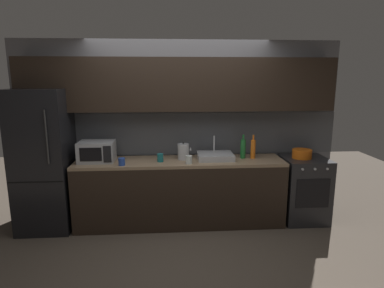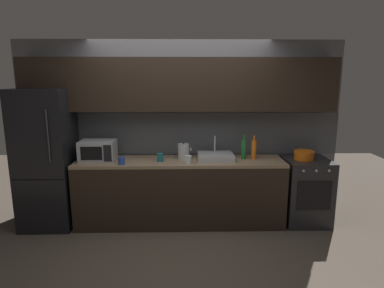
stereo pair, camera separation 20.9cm
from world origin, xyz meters
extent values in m
plane|color=#4C4238|center=(0.00, 0.00, 0.00)|extent=(10.00, 10.00, 0.00)
cube|color=slate|center=(0.00, 1.30, 1.25)|extent=(4.54, 0.10, 2.50)
cube|color=#4C4F54|center=(0.00, 1.25, 1.20)|extent=(4.54, 0.01, 0.60)
cube|color=black|center=(0.00, 1.08, 1.90)|extent=(4.17, 0.34, 0.70)
cube|color=black|center=(0.00, 0.90, 0.43)|extent=(2.80, 0.60, 0.86)
cube|color=#8C7256|center=(0.00, 0.90, 0.88)|extent=(2.80, 0.60, 0.04)
cube|color=black|center=(-1.78, 0.90, 0.93)|extent=(0.68, 0.66, 1.86)
cube|color=black|center=(-1.78, 0.57, 0.74)|extent=(0.67, 0.00, 0.01)
cylinder|color=#333333|center=(-1.59, 0.55, 1.30)|extent=(0.02, 0.02, 0.65)
cube|color=#232326|center=(1.74, 0.90, 0.45)|extent=(0.60, 0.60, 0.90)
cube|color=black|center=(1.74, 0.60, 0.50)|extent=(0.45, 0.01, 0.40)
cylinder|color=#B2B2B7|center=(1.57, 0.59, 0.83)|extent=(0.03, 0.02, 0.03)
cylinder|color=#B2B2B7|center=(1.74, 0.59, 0.83)|extent=(0.03, 0.02, 0.03)
cylinder|color=#B2B2B7|center=(1.90, 0.59, 0.83)|extent=(0.03, 0.02, 0.03)
cube|color=#A8AAAF|center=(-1.10, 0.92, 1.04)|extent=(0.46, 0.34, 0.27)
cube|color=black|center=(-1.14, 0.75, 1.04)|extent=(0.28, 0.01, 0.18)
cube|color=black|center=(-0.93, 0.75, 1.04)|extent=(0.10, 0.01, 0.22)
cube|color=#ADAFB5|center=(0.48, 0.93, 0.94)|extent=(0.48, 0.38, 0.08)
cylinder|color=silver|center=(0.48, 1.06, 1.09)|extent=(0.02, 0.02, 0.22)
cylinder|color=#B7BABF|center=(0.05, 0.95, 1.01)|extent=(0.15, 0.15, 0.21)
sphere|color=black|center=(0.05, 0.95, 1.13)|extent=(0.02, 0.02, 0.02)
cone|color=#B7BABF|center=(0.14, 0.95, 1.05)|extent=(0.03, 0.03, 0.05)
cylinder|color=#1E6B2D|center=(0.87, 0.96, 1.03)|extent=(0.07, 0.07, 0.26)
cylinder|color=#1E6B2D|center=(0.87, 0.96, 1.19)|extent=(0.03, 0.03, 0.07)
cylinder|color=orange|center=(1.00, 0.93, 1.03)|extent=(0.07, 0.07, 0.26)
cylinder|color=orange|center=(1.00, 0.93, 1.19)|extent=(0.03, 0.03, 0.07)
cylinder|color=silver|center=(0.11, 0.71, 0.95)|extent=(0.08, 0.08, 0.11)
cylinder|color=#234299|center=(-0.75, 0.70, 0.95)|extent=(0.08, 0.08, 0.10)
cylinder|color=#19666B|center=(-0.26, 0.84, 0.95)|extent=(0.08, 0.08, 0.11)
cylinder|color=orange|center=(1.68, 0.90, 0.95)|extent=(0.26, 0.26, 0.10)
cylinder|color=orange|center=(1.68, 0.90, 1.01)|extent=(0.27, 0.27, 0.02)
camera|label=1|loc=(-0.14, -3.39, 2.01)|focal=30.80mm
camera|label=2|loc=(0.07, -3.40, 2.01)|focal=30.80mm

